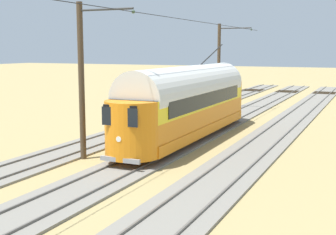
{
  "coord_description": "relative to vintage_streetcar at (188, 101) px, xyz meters",
  "views": [
    {
      "loc": [
        -9.85,
        25.88,
        5.27
      ],
      "look_at": [
        0.47,
        3.29,
        1.52
      ],
      "focal_mm": 48.9,
      "sensor_mm": 36.0,
      "label": 1
    }
  ],
  "objects": [
    {
      "name": "ground_plane",
      "position": [
        0.0,
        -1.49,
        -2.25
      ],
      "size": [
        220.0,
        220.0,
        0.0
      ],
      "primitive_type": "plane",
      "color": "#9E8956"
    },
    {
      "name": "track_streetcar_siding",
      "position": [
        -4.32,
        -1.8,
        -2.2
      ],
      "size": [
        2.8,
        80.0,
        0.18
      ],
      "color": "slate",
      "rests_on": "ground"
    },
    {
      "name": "track_adjacent_siding",
      "position": [
        0.0,
        -1.8,
        -2.2
      ],
      "size": [
        2.8,
        80.0,
        0.18
      ],
      "color": "slate",
      "rests_on": "ground"
    },
    {
      "name": "track_third_siding",
      "position": [
        4.32,
        -1.8,
        -2.2
      ],
      "size": [
        2.8,
        80.0,
        0.18
      ],
      "color": "slate",
      "rests_on": "ground"
    },
    {
      "name": "vintage_streetcar",
      "position": [
        0.0,
        0.0,
        0.0
      ],
      "size": [
        2.65,
        15.82,
        5.41
      ],
      "color": "orange",
      "rests_on": "ground"
    },
    {
      "name": "catenary_pole_foreground",
      "position": [
        2.74,
        -14.07,
        1.63
      ],
      "size": [
        3.05,
        0.28,
        7.41
      ],
      "color": "#423323",
      "rests_on": "ground"
    },
    {
      "name": "catenary_pole_mid_near",
      "position": [
        2.74,
        6.48,
        1.63
      ],
      "size": [
        3.05,
        0.28,
        7.41
      ],
      "color": "#423323",
      "rests_on": "ground"
    },
    {
      "name": "overhead_wire_run",
      "position": [
        0.05,
        5.69,
        4.62
      ],
      "size": [
        2.84,
        45.09,
        0.18
      ],
      "color": "black",
      "rests_on": "ground"
    },
    {
      "name": "spare_tie_stack",
      "position": [
        7.72,
        -9.01,
        -1.98
      ],
      "size": [
        2.4,
        2.4,
        0.54
      ],
      "color": "#2D2316",
      "rests_on": "ground"
    }
  ]
}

